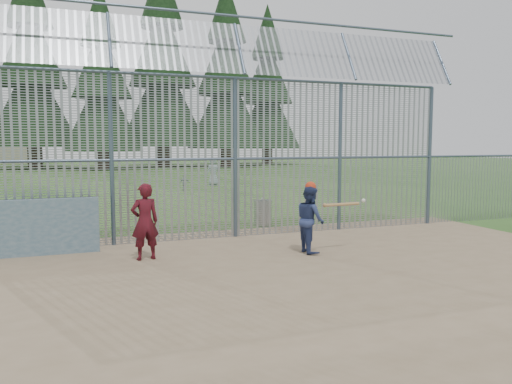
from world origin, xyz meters
name	(u,v)px	position (x,y,z in m)	size (l,w,h in m)	color
ground	(293,270)	(0.00, 0.00, 0.00)	(120.00, 120.00, 0.00)	#2D511E
dirt_infield	(304,276)	(0.00, -0.50, 0.01)	(14.00, 10.00, 0.02)	#756047
dugout_wall	(37,228)	(-4.60, 2.90, 0.62)	(2.50, 0.12, 1.20)	#38566B
batter	(310,219)	(0.95, 1.18, 0.75)	(0.71, 0.55, 1.46)	navy
onlooker	(145,222)	(-2.51, 1.74, 0.80)	(0.57, 0.38, 1.57)	maroon
bg_kid_standing	(213,172)	(3.57, 18.46, 0.80)	(0.78, 0.51, 1.59)	gray
bg_kid_seated	(185,183)	(1.43, 16.05, 0.40)	(0.47, 0.20, 0.81)	slate
batting_gear	(320,192)	(1.16, 1.14, 1.34)	(1.51, 0.32, 0.56)	#BB3418
trash_can	(263,213)	(1.30, 4.91, 0.38)	(0.56, 0.56, 0.82)	gray
backstop_fence	(302,144)	(1.81, 3.43, 2.36)	(20.09, 0.81, 5.30)	#47566B
conifer_row	(131,54)	(1.93, 41.51, 10.83)	(38.48, 12.26, 20.20)	#332319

